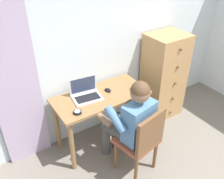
{
  "coord_description": "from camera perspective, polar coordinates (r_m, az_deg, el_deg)",
  "views": [
    {
      "loc": [
        -1.45,
        -0.28,
        2.39
      ],
      "look_at": [
        -0.13,
        1.75,
        0.85
      ],
      "focal_mm": 38.86,
      "sensor_mm": 36.0,
      "label": 1
    }
  ],
  "objects": [
    {
      "name": "desk_clock",
      "position": [
        2.68,
        -8.12,
        -5.31
      ],
      "size": [
        0.09,
        0.09,
        0.03
      ],
      "color": "black",
      "rests_on": "desk"
    },
    {
      "name": "computer_mouse",
      "position": [
        3.02,
        -0.96,
        -0.12
      ],
      "size": [
        0.07,
        0.11,
        0.03
      ],
      "primitive_type": "ellipsoid",
      "rotation": [
        0.0,
        0.0,
        0.14
      ],
      "color": "black",
      "rests_on": "desk"
    },
    {
      "name": "coffee_mug",
      "position": [
        3.05,
        5.81,
        0.71
      ],
      "size": [
        0.12,
        0.08,
        0.09
      ],
      "color": "#33518C",
      "rests_on": "desk"
    },
    {
      "name": "desk",
      "position": [
        3.02,
        -2.63,
        -3.28
      ],
      "size": [
        1.16,
        0.56,
        0.75
      ],
      "color": "olive",
      "rests_on": "ground_plane"
    },
    {
      "name": "person_seated",
      "position": [
        2.7,
        4.26,
        -6.95
      ],
      "size": [
        0.6,
        0.64,
        1.21
      ],
      "color": "#4C4C4C",
      "rests_on": "ground_plane"
    },
    {
      "name": "laptop",
      "position": [
        2.91,
        -6.17,
        -0.89
      ],
      "size": [
        0.37,
        0.29,
        0.24
      ],
      "color": "silver",
      "rests_on": "desk"
    },
    {
      "name": "dresser",
      "position": [
        3.65,
        12.01,
        3.03
      ],
      "size": [
        0.55,
        0.49,
        1.28
      ],
      "color": "tan",
      "rests_on": "ground_plane"
    },
    {
      "name": "wall_back",
      "position": [
        3.09,
        -2.65,
        10.75
      ],
      "size": [
        4.8,
        0.05,
        2.5
      ],
      "primitive_type": "cube",
      "color": "silver",
      "rests_on": "ground_plane"
    },
    {
      "name": "curtain_panel",
      "position": [
        2.73,
        -22.26,
        2.68
      ],
      "size": [
        0.51,
        0.03,
        2.28
      ],
      "primitive_type": "cube",
      "color": "#B29EBC",
      "rests_on": "ground_plane"
    },
    {
      "name": "chair",
      "position": [
        2.73,
        6.95,
        -11.66
      ],
      "size": [
        0.49,
        0.47,
        0.89
      ],
      "color": "brown",
      "rests_on": "ground_plane"
    }
  ]
}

